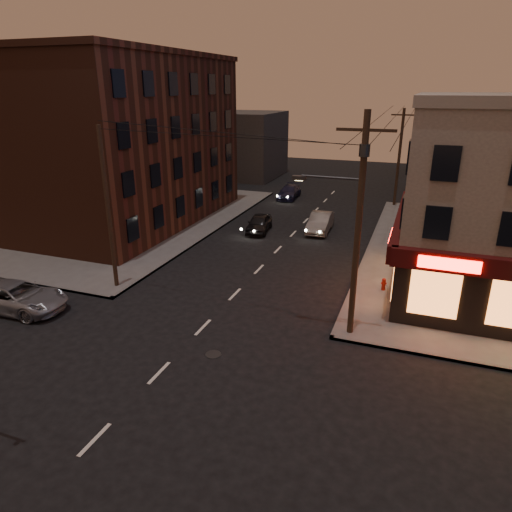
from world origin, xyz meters
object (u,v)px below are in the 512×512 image
at_px(sedan_near, 259,223).
at_px(fire_hydrant, 384,283).
at_px(sedan_mid, 320,222).
at_px(sedan_far, 289,192).
at_px(suv_cross, 17,297).

bearing_deg(sedan_near, fire_hydrant, -46.02).
relative_size(sedan_mid, sedan_far, 1.02).
bearing_deg(sedan_far, sedan_near, -86.90).
distance_m(suv_cross, sedan_near, 18.69).
distance_m(sedan_near, sedan_far, 12.14).
distance_m(sedan_mid, sedan_far, 11.75).
bearing_deg(fire_hydrant, sedan_mid, 120.21).
distance_m(suv_cross, sedan_mid, 22.39).
height_order(sedan_mid, sedan_far, sedan_mid).
relative_size(sedan_near, sedan_mid, 0.89).
xyz_separation_m(sedan_mid, fire_hydrant, (5.96, -10.24, -0.21)).
height_order(suv_cross, fire_hydrant, suv_cross).
bearing_deg(sedan_mid, sedan_far, 116.63).
relative_size(suv_cross, fire_hydrant, 7.37).
relative_size(suv_cross, sedan_far, 1.19).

